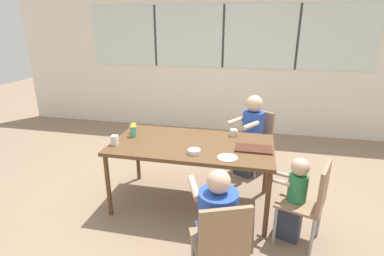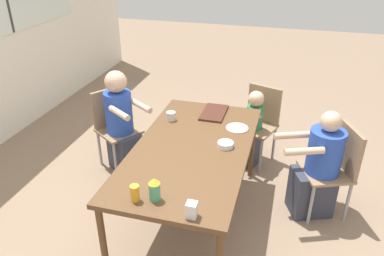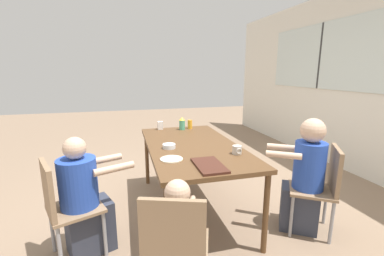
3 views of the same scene
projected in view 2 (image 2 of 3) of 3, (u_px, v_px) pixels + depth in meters
ground_plane at (192, 219)px, 3.46m from camera, size 16.00×16.00×0.00m
dining_table at (192, 153)px, 3.12m from camera, size 1.79×0.94×0.78m
chair_for_woman_green_shirt at (337, 164)px, 3.35m from camera, size 0.52×0.52×0.86m
chair_for_man_blue_shirt at (114, 121)px, 4.09m from camera, size 0.55×0.55×0.86m
chair_for_toddler at (260, 118)px, 4.16m from camera, size 0.51×0.51×0.86m
person_woman_green_shirt at (318, 170)px, 3.36m from camera, size 0.49×0.62×1.04m
person_man_blue_shirt at (122, 126)px, 3.98m from camera, size 0.52×0.59×1.13m
person_toddler at (253, 130)px, 4.09m from camera, size 0.36×0.28×0.88m
food_tray_dark at (214, 113)px, 3.66m from camera, size 0.39×0.22×0.02m
coffee_mug at (171, 116)px, 3.53m from camera, size 0.09×0.09×0.08m
sippy_cup at (155, 189)px, 2.46m from camera, size 0.08×0.08×0.17m
juice_glass at (135, 193)px, 2.46m from camera, size 0.06×0.06×0.12m
milk_carton_small at (192, 210)px, 2.32m from camera, size 0.07×0.07×0.11m
bowl_white_shallow at (225, 145)px, 3.09m from camera, size 0.13×0.13×0.04m
plate_tortillas at (237, 128)px, 3.39m from camera, size 0.20×0.20×0.01m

